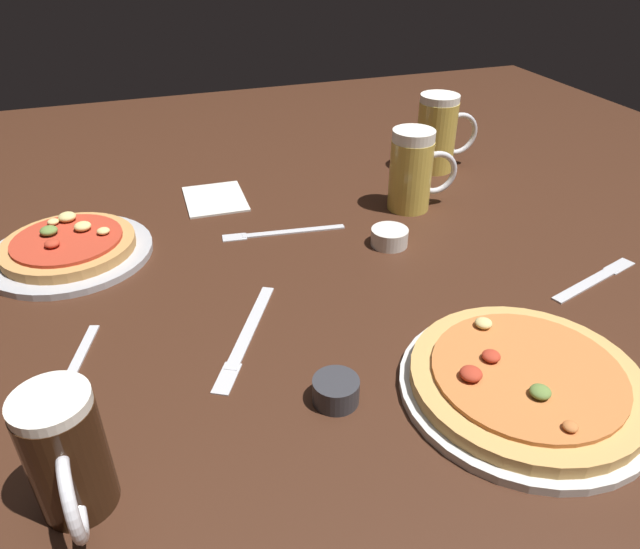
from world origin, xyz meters
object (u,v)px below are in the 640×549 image
Objects in this scene: beer_mug_amber at (413,171)px; ramekin_butter at (336,391)px; fork_left at (67,380)px; beer_mug_pale at (67,457)px; ramekin_sauce at (389,237)px; knife_spare at (246,335)px; napkin_folded at (215,198)px; pizza_plate_far at (69,248)px; knife_right at (595,279)px; beer_mug_dark at (438,133)px; fork_spare at (281,232)px; pizza_plate_near at (525,382)px.

beer_mug_amber is 2.76× the size of ramekin_butter.
ramekin_butter reaches higher than fork_left.
beer_mug_pale is at bearing -140.62° from beer_mug_amber.
knife_spare is at bearing -149.91° from ramekin_sauce.
napkin_folded is at bearing 68.91° from beer_mug_pale.
pizza_plate_far is 0.57m from ramekin_butter.
knife_right is (0.53, -0.51, -0.00)m from napkin_folded.
pizza_plate_far is 0.81m from beer_mug_dark.
beer_mug_pale is at bearing -111.09° from napkin_folded.
ramekin_sauce is 0.20m from fork_spare.
beer_mug_dark is at bearing 41.35° from beer_mug_pale.
beer_mug_amber is 0.51m from knife_spare.
fork_left is at bearing -176.02° from knife_spare.
knife_right is at bearing -64.69° from beer_mug_amber.
knife_right is (0.27, -0.22, -0.01)m from ramekin_sauce.
ramekin_butter is at bearing -97.17° from fork_spare.
fork_spare is 1.04× the size of knife_spare.
fork_spare is at bearing 38.90° from fork_left.
pizza_plate_near is 0.38m from knife_spare.
pizza_plate_far is 4.79× the size of ramekin_butter.
beer_mug_pale is at bearing -167.83° from knife_right.
knife_right is (0.49, 0.12, -0.01)m from ramekin_butter.
beer_mug_dark is 0.79× the size of fork_left.
ramekin_sauce is 0.35m from knife_right.
beer_mug_pale is 0.61m from fork_spare.
pizza_plate_far is 0.65m from beer_mug_amber.
beer_mug_dark is at bearing 31.47° from fork_left.
pizza_plate_near reaches higher than ramekin_sauce.
beer_mug_amber reaches higher than ramekin_sauce.
fork_spare is (0.06, 0.44, -0.01)m from ramekin_butter.
fork_spare is (0.37, -0.04, -0.01)m from pizza_plate_far.
napkin_folded is (-0.26, 0.69, -0.01)m from pizza_plate_near.
ramekin_sauce is 0.31× the size of fork_left.
ramekin_butter is 0.29× the size of knife_right.
knife_right is at bearing -24.25° from pizza_plate_far.
knife_spare is at bearing -95.17° from napkin_folded.
pizza_plate_near reaches higher than fork_spare.
knife_right is 0.57m from knife_spare.
pizza_plate_far reaches higher than fork_left.
ramekin_sauce is at bearing -48.17° from napkin_folded.
ramekin_butter is at bearing -24.54° from fork_left.
beer_mug_amber reaches higher than pizza_plate_far.
ramekin_butter is (0.31, -0.48, 0.00)m from pizza_plate_far.
beer_mug_amber is at bearing 50.45° from ramekin_sauce.
pizza_plate_far is at bearing 91.85° from beer_mug_pale.
pizza_plate_near is 0.74m from napkin_folded.
pizza_plate_far is at bearing -152.44° from napkin_folded.
pizza_plate_near reaches higher than knife_right.
beer_mug_amber is 1.12× the size of beer_mug_pale.
napkin_folded reaches higher than fork_left.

